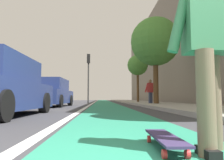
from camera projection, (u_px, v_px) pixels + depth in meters
ground_plane at (108, 108)px, 10.43m from camera, size 80.00×80.00×0.00m
bike_lane_paint at (104, 102)px, 24.37m from camera, size 56.00×1.82×0.00m
lane_stripe_white at (93, 103)px, 20.33m from camera, size 52.00×0.16×0.01m
sidewalk_curb at (144, 103)px, 18.57m from camera, size 52.00×3.20×0.13m
building_facade at (163, 52)px, 23.13m from camera, size 40.00×1.20×10.73m
skateboard at (165, 138)px, 1.90m from camera, size 0.85×0.23×0.11m
skater_person at (209, 39)px, 1.84m from camera, size 0.46×0.72×1.64m
parked_car_mid at (50, 93)px, 11.71m from camera, size 4.33×2.03×1.47m
traffic_light at (88, 69)px, 19.38m from camera, size 0.33×0.28×4.35m
street_tree_mid at (155, 42)px, 13.35m from camera, size 2.98×2.98×5.39m
street_tree_far at (138, 66)px, 19.74m from camera, size 1.85×1.85×4.35m
pedestrian_distant at (150, 91)px, 13.74m from camera, size 0.45×0.71×1.62m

